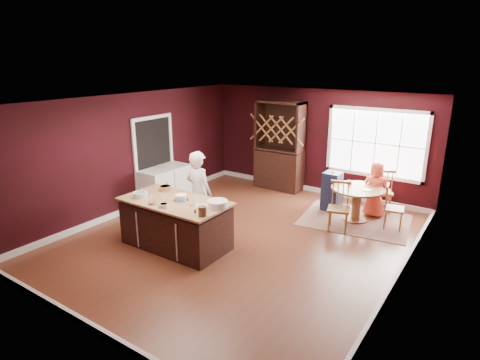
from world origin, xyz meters
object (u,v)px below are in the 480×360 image
kitchen_island (176,224)px  washer (156,189)px  baker (199,193)px  seated_woman (375,189)px  dining_table (357,197)px  high_chair (332,190)px  chair_south (339,207)px  chair_north (382,190)px  toddler (331,176)px  hutch (280,146)px  dryer (175,182)px  chair_east (394,207)px  layer_cake (181,198)px

kitchen_island → washer: (-1.81, 1.26, 0.01)m
baker → seated_woman: 3.96m
dining_table → high_chair: bearing=156.7°
chair_south → seated_woman: seated_woman is taller
kitchen_island → chair_north: 4.79m
washer → toddler: bearing=32.8°
washer → hutch: bearing=60.0°
washer → dryer: size_ratio=1.00×
chair_east → chair_north: 0.92m
baker → chair_north: bearing=-128.0°
washer → dining_table: bearing=24.1°
chair_north → hutch: bearing=-30.4°
chair_east → high_chair: size_ratio=1.00×
chair_south → toddler: bearing=103.4°
layer_cake → chair_north: chair_north is taller
dryer → high_chair: bearing=23.8°
washer → seated_woman: bearing=27.9°
chair_north → dryer: 4.96m
chair_north → high_chair: bearing=1.3°
kitchen_island → baker: (-0.05, 0.74, 0.42)m
kitchen_island → high_chair: bearing=63.7°
chair_south → dryer: 4.12m
dining_table → washer: size_ratio=1.25×
chair_south → washer: size_ratio=1.14×
seated_woman → high_chair: 0.98m
baker → chair_south: bearing=-141.8°
kitchen_island → dryer: bearing=133.6°
kitchen_island → chair_east: (3.19, 3.17, 0.04)m
hutch → washer: hutch is taller
hutch → kitchen_island: bearing=-88.5°
dining_table → dryer: size_ratio=1.24×
dining_table → toddler: size_ratio=4.35×
chair_east → washer: 5.35m
layer_cake → washer: layer_cake is taller
kitchen_island → dining_table: size_ratio=1.82×
high_chair → washer: size_ratio=1.05×
layer_cake → toddler: (1.55, 3.44, -0.17)m
kitchen_island → chair_east: size_ratio=2.15×
high_chair → baker: bearing=-122.3°
seated_woman → high_chair: bearing=5.8°
seated_woman → layer_cake: bearing=49.9°
dining_table → chair_east: bearing=1.6°
kitchen_island → baker: size_ratio=1.20×
seated_woman → toddler: bearing=2.6°
layer_cake → hutch: 4.16m
layer_cake → chair_east: 4.41m
hutch → dining_table: bearing=-22.8°
hutch → chair_north: bearing=-5.1°
chair_south → dryer: bearing=170.7°
toddler → baker: bearing=-121.7°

